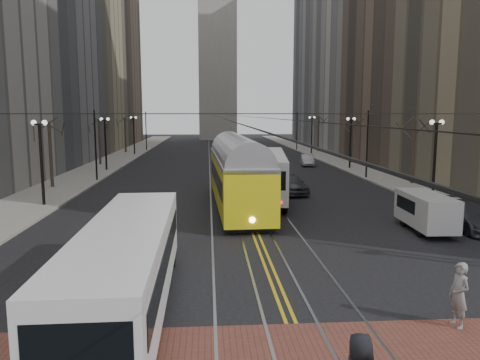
{
  "coord_description": "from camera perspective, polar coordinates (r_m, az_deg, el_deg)",
  "views": [
    {
      "loc": [
        -2.46,
        -14.23,
        6.31
      ],
      "look_at": [
        -0.88,
        8.93,
        3.0
      ],
      "focal_mm": 35.0,
      "sensor_mm": 36.0,
      "label": 1
    }
  ],
  "objects": [
    {
      "name": "ground",
      "position": [
        15.76,
        5.62,
        -15.53
      ],
      "size": [
        260.0,
        260.0,
        0.0
      ],
      "primitive_type": "plane",
      "color": "black",
      "rests_on": "ground"
    },
    {
      "name": "sidewalk_left",
      "position": [
        60.86,
        -15.79,
        1.92
      ],
      "size": [
        5.0,
        140.0,
        0.15
      ],
      "primitive_type": "cube",
      "color": "gray",
      "rests_on": "ground"
    },
    {
      "name": "sidewalk_right",
      "position": [
        62.06,
        12.46,
        2.15
      ],
      "size": [
        5.0,
        140.0,
        0.15
      ],
      "primitive_type": "cube",
      "color": "gray",
      "rests_on": "ground"
    },
    {
      "name": "streetcar_rails",
      "position": [
        59.61,
        -1.53,
        2.03
      ],
      "size": [
        4.8,
        130.0,
        0.02
      ],
      "primitive_type": "cube",
      "color": "gray",
      "rests_on": "ground"
    },
    {
      "name": "centre_lines",
      "position": [
        59.61,
        -1.53,
        2.04
      ],
      "size": [
        0.42,
        130.0,
        0.01
      ],
      "primitive_type": "cube",
      "color": "gold",
      "rests_on": "ground"
    },
    {
      "name": "building_left_mid",
      "position": [
        65.36,
        -25.65,
        16.75
      ],
      "size": [
        16.0,
        20.0,
        34.0
      ],
      "primitive_type": "cube",
      "color": "slate",
      "rests_on": "ground"
    },
    {
      "name": "building_left_far",
      "position": [
        103.75,
        -17.34,
        15.33
      ],
      "size": [
        16.0,
        20.0,
        40.0
      ],
      "primitive_type": "cube",
      "color": "brown",
      "rests_on": "ground"
    },
    {
      "name": "building_right_mid",
      "position": [
        67.26,
        21.67,
        16.7
      ],
      "size": [
        16.0,
        20.0,
        34.0
      ],
      "primitive_type": "cube",
      "color": "brown",
      "rests_on": "ground"
    },
    {
      "name": "building_right_far",
      "position": [
        104.95,
        12.01,
        15.43
      ],
      "size": [
        16.0,
        20.0,
        40.0
      ],
      "primitive_type": "cube",
      "color": "slate",
      "rests_on": "ground"
    },
    {
      "name": "lamp_posts",
      "position": [
        43.19,
        -0.63,
        3.45
      ],
      "size": [
        27.6,
        57.2,
        5.6
      ],
      "color": "black",
      "rests_on": "ground"
    },
    {
      "name": "street_trees",
      "position": [
        49.66,
        -1.07,
        4.06
      ],
      "size": [
        31.68,
        53.28,
        5.6
      ],
      "color": "#382D23",
      "rests_on": "ground"
    },
    {
      "name": "trolley_wires",
      "position": [
        49.19,
        -1.04,
        5.15
      ],
      "size": [
        25.96,
        120.0,
        6.6
      ],
      "color": "black",
      "rests_on": "ground"
    },
    {
      "name": "transit_bus",
      "position": [
        15.24,
        -13.58,
        -10.66
      ],
      "size": [
        2.58,
        11.72,
        2.92
      ],
      "primitive_type": "cube",
      "rotation": [
        0.0,
        0.0,
        0.01
      ],
      "color": "white",
      "rests_on": "ground"
    },
    {
      "name": "streetcar",
      "position": [
        31.58,
        -0.31,
        0.0
      ],
      "size": [
        3.45,
        15.84,
        3.71
      ],
      "primitive_type": "cube",
      "rotation": [
        0.0,
        0.0,
        0.03
      ],
      "color": "yellow",
      "rests_on": "ground"
    },
    {
      "name": "rear_bus",
      "position": [
        34.98,
        3.12,
        0.5
      ],
      "size": [
        4.3,
        13.15,
        3.37
      ],
      "primitive_type": "cube",
      "rotation": [
        0.0,
        0.0,
        -0.12
      ],
      "color": "silver",
      "rests_on": "ground"
    },
    {
      "name": "cargo_van",
      "position": [
        27.07,
        21.68,
        -3.75
      ],
      "size": [
        1.95,
        4.66,
        2.03
      ],
      "primitive_type": "cube",
      "rotation": [
        0.0,
        0.0,
        -0.04
      ],
      "color": "silver",
      "rests_on": "ground"
    },
    {
      "name": "sedan_grey",
      "position": [
        37.21,
        6.13,
        -0.44
      ],
      "size": [
        2.63,
        4.98,
        1.62
      ],
      "primitive_type": "imported",
      "rotation": [
        0.0,
        0.0,
        0.16
      ],
      "color": "#464A4E",
      "rests_on": "ground"
    },
    {
      "name": "sedan_silver",
      "position": [
        57.59,
        8.18,
        2.42
      ],
      "size": [
        1.88,
        4.25,
        1.36
      ],
      "primitive_type": "imported",
      "rotation": [
        0.0,
        0.0,
        -0.11
      ],
      "color": "#9EA0A6",
      "rests_on": "ground"
    },
    {
      "name": "sedan_parked",
      "position": [
        28.66,
        26.1,
        -3.92
      ],
      "size": [
        2.11,
        5.16,
        1.5
      ],
      "primitive_type": "imported",
      "rotation": [
        0.0,
        0.0,
        -0.0
      ],
      "color": "#3A3C41",
      "rests_on": "ground"
    },
    {
      "name": "pedestrian_b",
      "position": [
        15.64,
        25.14,
        -12.55
      ],
      "size": [
        0.59,
        0.79,
        1.96
      ],
      "primitive_type": "imported",
      "rotation": [
        0.0,
        0.0,
        4.89
      ],
      "color": "gray",
      "rests_on": "crosswalk_band"
    }
  ]
}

